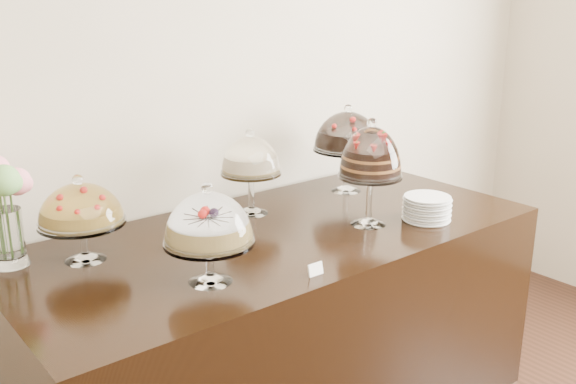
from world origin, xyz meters
TOP-DOWN VIEW (x-y plane):
  - wall_back at (0.00, 3.00)m, footprint 5.00×0.04m
  - display_counter at (0.15, 2.45)m, footprint 2.20×1.00m
  - cake_stand_sugar_sponge at (-0.33, 2.22)m, footprint 0.30×0.30m
  - cake_stand_choco_layer at (0.49, 2.29)m, footprint 0.27×0.27m
  - cake_stand_cheesecake at (0.19, 2.71)m, footprint 0.27×0.27m
  - cake_stand_dark_choco at (0.76, 2.70)m, footprint 0.33×0.33m
  - cake_stand_fruit_tart at (-0.59, 2.66)m, footprint 0.31×0.31m
  - flower_vase at (-0.82, 2.79)m, footprint 0.26×0.26m
  - plate_stack at (0.72, 2.17)m, footprint 0.20×0.20m
  - price_card_left at (-0.02, 2.03)m, footprint 0.06×0.02m

SIDE VIEW (x-z plane):
  - display_counter at x=0.15m, z-range 0.00..0.90m
  - price_card_left at x=-0.02m, z-range 0.90..0.94m
  - plate_stack at x=0.72m, z-range 0.90..1.01m
  - cake_stand_fruit_tart at x=-0.59m, z-range 0.94..1.26m
  - cake_stand_sugar_sponge at x=-0.33m, z-range 0.93..1.28m
  - cake_stand_cheesecake at x=0.19m, z-range 0.95..1.34m
  - flower_vase at x=-0.82m, z-range 0.95..1.35m
  - cake_stand_dark_choco at x=0.76m, z-range 0.97..1.40m
  - cake_stand_choco_layer at x=0.49m, z-range 0.97..1.42m
  - wall_back at x=0.00m, z-range 0.00..3.00m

